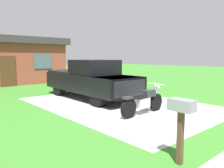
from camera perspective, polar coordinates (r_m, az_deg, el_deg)
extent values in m
plane|color=#3A7D28|center=(9.74, 1.63, -5.12)|extent=(80.00, 80.00, 0.00)
cube|color=#B5B5B5|center=(9.74, 1.63, -5.10)|extent=(5.69, 8.32, 0.01)
cylinder|color=black|center=(8.65, 11.11, -4.56)|extent=(0.67, 0.15, 0.66)
cylinder|color=black|center=(7.46, 4.25, -6.30)|extent=(0.67, 0.15, 0.66)
cube|color=silver|center=(8.00, 7.84, -4.78)|extent=(0.57, 0.29, 0.32)
cube|color=#28282D|center=(8.22, 9.39, -2.36)|extent=(0.53, 0.29, 0.24)
cube|color=black|center=(7.72, 6.50, -3.07)|extent=(0.61, 0.31, 0.12)
cube|color=#28282D|center=(7.38, 4.28, -3.51)|extent=(0.49, 0.22, 0.08)
cylinder|color=silver|center=(8.59, 11.17, -2.14)|extent=(0.33, 0.08, 0.77)
cylinder|color=silver|center=(8.54, 11.22, -0.02)|extent=(0.08, 0.70, 0.04)
sphere|color=silver|center=(8.66, 11.65, -0.87)|extent=(0.16, 0.16, 0.16)
cylinder|color=black|center=(10.19, 3.92, -2.19)|extent=(0.32, 0.85, 0.84)
cylinder|color=black|center=(9.15, -3.52, -3.24)|extent=(0.32, 0.85, 0.84)
cylinder|color=black|center=(12.92, -6.90, -0.29)|extent=(0.32, 0.85, 0.84)
cylinder|color=black|center=(12.11, -13.41, -0.91)|extent=(0.32, 0.85, 0.84)
cube|color=black|center=(11.02, -5.67, 0.47)|extent=(2.12, 5.64, 0.80)
cube|color=black|center=(9.52, 0.60, 1.30)|extent=(1.94, 1.94, 0.20)
cube|color=black|center=(10.63, -4.50, 4.30)|extent=(1.84, 1.94, 0.70)
cube|color=#3F4C56|center=(9.99, -1.82, 3.58)|extent=(1.70, 0.20, 0.60)
cube|color=black|center=(12.30, -9.76, 2.25)|extent=(1.95, 2.44, 0.50)
cube|color=black|center=(8.88, 4.51, -1.08)|extent=(1.70, 0.14, 0.64)
cube|color=#4C3823|center=(4.51, 17.06, -12.65)|extent=(0.10, 0.10, 1.10)
cube|color=gray|center=(4.34, 17.34, -5.17)|extent=(0.26, 0.48, 0.22)
cube|color=#4C2D19|center=(16.84, -25.02, 2.94)|extent=(1.00, 0.08, 2.10)
cube|color=#4C5966|center=(17.69, -17.24, 5.55)|extent=(1.40, 0.06, 1.10)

